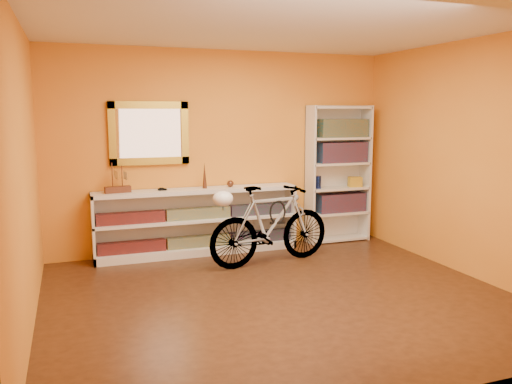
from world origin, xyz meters
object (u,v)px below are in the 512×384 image
object	(u,v)px
bookcase	(338,174)
bicycle	(271,225)
console_unit	(198,221)
helmet	(223,199)

from	to	relation	value
bookcase	bicycle	xyz separation A→B (m)	(-1.30, -0.74, -0.47)
console_unit	helmet	bearing A→B (deg)	-83.00
console_unit	bicycle	bearing A→B (deg)	-45.06
bicycle	console_unit	bearing A→B (deg)	36.14
console_unit	helmet	size ratio (longest dim) A/B	11.08
bookcase	helmet	world-z (taller)	bookcase
console_unit	bicycle	size ratio (longest dim) A/B	1.59
bookcase	bicycle	bearing A→B (deg)	-150.30
console_unit	bookcase	world-z (taller)	bookcase
bicycle	helmet	bearing A→B (deg)	90.00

